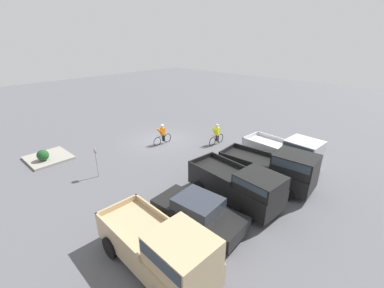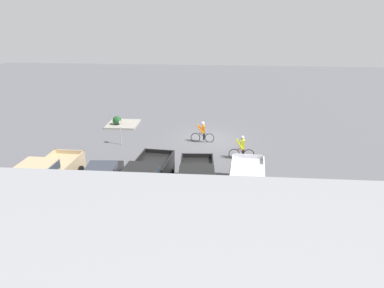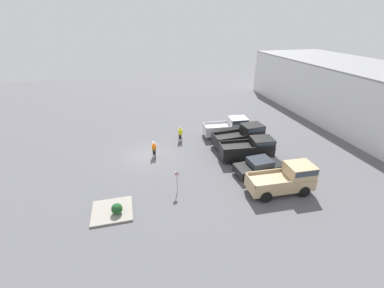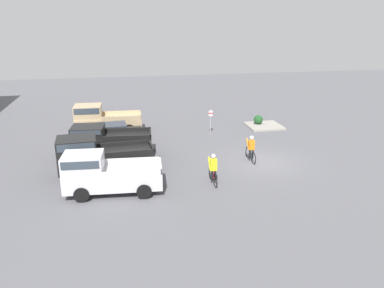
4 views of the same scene
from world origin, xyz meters
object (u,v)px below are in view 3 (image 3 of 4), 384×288
at_px(pickup_truck_0, 229,127).
at_px(shrub, 117,209).
at_px(pickup_truck_1, 243,136).
at_px(cyclist_1, 180,134).
at_px(sedan_0, 259,166).
at_px(pickup_truck_2, 250,148).
at_px(cyclist_0, 154,149).
at_px(fire_lane_sign, 177,179).
at_px(pickup_truck_3, 286,178).

xyz_separation_m(pickup_truck_0, shrub, (10.82, -12.60, -0.58)).
relative_size(pickup_truck_1, cyclist_1, 3.10).
relative_size(pickup_truck_0, sedan_0, 1.14).
height_order(pickup_truck_2, cyclist_1, pickup_truck_2).
bearing_deg(cyclist_0, pickup_truck_1, 91.32).
height_order(pickup_truck_1, cyclist_0, pickup_truck_1).
distance_m(sedan_0, cyclist_0, 10.22).
xyz_separation_m(sedan_0, shrub, (2.45, -12.18, -0.20)).
bearing_deg(sedan_0, fire_lane_sign, -83.50).
distance_m(pickup_truck_3, cyclist_1, 12.79).
bearing_deg(pickup_truck_0, fire_lane_sign, -40.86).
distance_m(pickup_truck_1, shrub, 15.38).
relative_size(cyclist_1, shrub, 2.31).
bearing_deg(pickup_truck_2, cyclist_0, -106.33).
bearing_deg(cyclist_1, fire_lane_sign, -13.19).
bearing_deg(fire_lane_sign, cyclist_1, 166.81).
height_order(pickup_truck_2, pickup_truck_3, pickup_truck_3).
bearing_deg(sedan_0, pickup_truck_3, 16.44).
relative_size(pickup_truck_3, fire_lane_sign, 2.59).
relative_size(pickup_truck_2, fire_lane_sign, 2.61).
bearing_deg(cyclist_1, shrub, -32.11).
distance_m(pickup_truck_1, pickup_truck_2, 2.91).
height_order(pickup_truck_3, shrub, pickup_truck_3).
relative_size(sedan_0, shrub, 5.77).
xyz_separation_m(cyclist_0, shrub, (7.87, -3.51, -0.30)).
xyz_separation_m(pickup_truck_1, pickup_truck_2, (2.87, -0.51, -0.06)).
bearing_deg(pickup_truck_2, pickup_truck_0, 179.53).
bearing_deg(cyclist_1, cyclist_0, -48.07).
height_order(pickup_truck_0, pickup_truck_2, pickup_truck_0).
height_order(pickup_truck_1, shrub, pickup_truck_1).
xyz_separation_m(pickup_truck_2, fire_lane_sign, (3.63, -7.94, 0.13)).
relative_size(pickup_truck_0, fire_lane_sign, 2.54).
xyz_separation_m(pickup_truck_1, cyclist_0, (0.22, -9.55, -0.32)).
bearing_deg(pickup_truck_0, sedan_0, -2.85).
distance_m(pickup_truck_0, pickup_truck_1, 2.77).
xyz_separation_m(pickup_truck_0, pickup_truck_1, (2.73, 0.47, 0.05)).
xyz_separation_m(cyclist_0, cyclist_1, (-2.93, 3.26, 0.02)).
bearing_deg(cyclist_0, cyclist_1, 131.93).
relative_size(pickup_truck_2, sedan_0, 1.18).
bearing_deg(pickup_truck_2, cyclist_1, -133.96).
relative_size(sedan_0, pickup_truck_3, 0.86).
height_order(pickup_truck_3, cyclist_1, pickup_truck_3).
bearing_deg(fire_lane_sign, sedan_0, 96.50).
bearing_deg(cyclist_0, sedan_0, 58.00).
xyz_separation_m(pickup_truck_0, cyclist_0, (2.95, -9.08, -0.27)).
height_order(sedan_0, cyclist_0, cyclist_0).
bearing_deg(cyclist_1, pickup_truck_1, 66.73).
xyz_separation_m(pickup_truck_2, cyclist_1, (-5.57, -5.78, -0.24)).
relative_size(pickup_truck_0, pickup_truck_1, 0.92).
bearing_deg(sedan_0, pickup_truck_2, 172.36).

